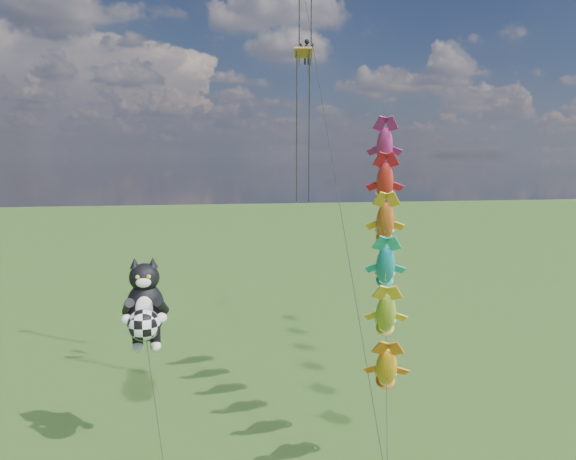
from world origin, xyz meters
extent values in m
cylinder|color=black|center=(1.98, 6.15, 2.91)|extent=(0.89, 2.65, 5.53)
ellipsoid|color=black|center=(1.55, 7.71, 7.03)|extent=(2.24, 2.01, 2.73)
ellipsoid|color=black|center=(1.55, 7.63, 8.65)|extent=(1.76, 1.67, 1.38)
cone|color=black|center=(1.13, 7.63, 9.38)|extent=(0.59, 0.59, 0.51)
cone|color=black|center=(1.98, 7.63, 9.38)|extent=(0.59, 0.59, 0.51)
ellipsoid|color=white|center=(1.55, 7.07, 8.52)|extent=(0.79, 0.55, 0.49)
ellipsoid|color=white|center=(1.55, 7.07, 7.29)|extent=(0.91, 0.55, 1.13)
sphere|color=gold|center=(1.30, 7.01, 8.80)|extent=(0.20, 0.20, 0.20)
sphere|color=gold|center=(1.81, 7.01, 8.80)|extent=(0.20, 0.20, 0.20)
sphere|color=white|center=(0.74, 6.82, 6.82)|extent=(0.51, 0.51, 0.51)
sphere|color=white|center=(2.36, 6.82, 6.82)|extent=(0.51, 0.51, 0.51)
sphere|color=white|center=(1.13, 7.59, 5.20)|extent=(0.55, 0.55, 0.55)
sphere|color=white|center=(1.98, 7.59, 5.20)|extent=(0.55, 0.55, 0.55)
sphere|color=white|center=(1.55, 6.56, 6.60)|extent=(1.53, 1.53, 1.53)
cylinder|color=black|center=(13.38, 6.59, 8.97)|extent=(4.73, 15.13, 17.67)
ellipsoid|color=yellow|center=(12.35, 3.27, 5.09)|extent=(1.67, 2.74, 2.72)
ellipsoid|color=green|center=(12.87, 4.96, 7.07)|extent=(1.67, 2.74, 2.72)
ellipsoid|color=#1977BF|center=(13.40, 6.65, 9.04)|extent=(1.67, 2.74, 2.72)
ellipsoid|color=red|center=(13.92, 8.34, 11.02)|extent=(1.67, 2.74, 2.72)
ellipsoid|color=red|center=(14.45, 10.03, 13.00)|extent=(1.67, 2.74, 2.72)
ellipsoid|color=#D8338D|center=(14.98, 11.72, 14.97)|extent=(1.67, 2.74, 2.72)
cylinder|color=black|center=(10.81, 5.72, 11.84)|extent=(0.12, 17.09, 23.40)
cube|color=#319E0D|center=(10.05, 11.17, 20.07)|extent=(1.03, 0.62, 0.56)
cylinder|color=black|center=(9.71, 11.17, 15.91)|extent=(0.08, 0.08, 8.31)
cylinder|color=black|center=(10.39, 11.17, 15.91)|extent=(0.08, 0.08, 8.31)
camera|label=1|loc=(4.00, -19.74, 14.49)|focal=35.00mm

